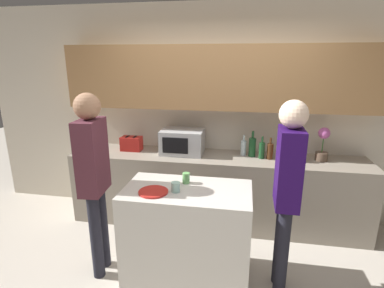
{
  "coord_description": "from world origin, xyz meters",
  "views": [
    {
      "loc": [
        0.31,
        -2.08,
        2.04
      ],
      "look_at": [
        -0.16,
        0.59,
        1.27
      ],
      "focal_mm": 28.0,
      "sensor_mm": 36.0,
      "label": 1
    }
  ],
  "objects_px": {
    "bottle_4": "(280,154)",
    "bottle_5": "(288,153)",
    "toaster": "(131,144)",
    "bottle_1": "(252,147)",
    "bottle_2": "(262,150)",
    "person_left": "(287,183)",
    "bottle_0": "(243,148)",
    "microwave": "(182,142)",
    "potted_plant": "(323,144)",
    "plate_on_island": "(153,192)",
    "bottle_3": "(270,151)",
    "bottle_6": "(298,154)",
    "person_center": "(93,171)",
    "cup_1": "(186,178)",
    "cup_0": "(176,187)"
  },
  "relations": [
    {
      "from": "bottle_4",
      "to": "bottle_5",
      "type": "bearing_deg",
      "value": 32.61
    },
    {
      "from": "toaster",
      "to": "person_left",
      "type": "relative_size",
      "value": 0.15
    },
    {
      "from": "bottle_3",
      "to": "bottle_5",
      "type": "height_order",
      "value": "bottle_3"
    },
    {
      "from": "bottle_2",
      "to": "bottle_3",
      "type": "height_order",
      "value": "bottle_2"
    },
    {
      "from": "bottle_2",
      "to": "cup_1",
      "type": "distance_m",
      "value": 1.19
    },
    {
      "from": "bottle_5",
      "to": "bottle_6",
      "type": "xyz_separation_m",
      "value": [
        0.11,
        -0.04,
        0.0
      ]
    },
    {
      "from": "microwave",
      "to": "potted_plant",
      "type": "bearing_deg",
      "value": 0.05
    },
    {
      "from": "toaster",
      "to": "bottle_0",
      "type": "relative_size",
      "value": 1.03
    },
    {
      "from": "bottle_4",
      "to": "bottle_5",
      "type": "distance_m",
      "value": 0.12
    },
    {
      "from": "plate_on_island",
      "to": "person_left",
      "type": "height_order",
      "value": "person_left"
    },
    {
      "from": "toaster",
      "to": "microwave",
      "type": "bearing_deg",
      "value": -0.13
    },
    {
      "from": "toaster",
      "to": "cup_0",
      "type": "xyz_separation_m",
      "value": [
        0.86,
        -1.18,
        -0.02
      ]
    },
    {
      "from": "bottle_0",
      "to": "bottle_5",
      "type": "xyz_separation_m",
      "value": [
        0.52,
        -0.1,
        -0.01
      ]
    },
    {
      "from": "bottle_3",
      "to": "cup_1",
      "type": "xyz_separation_m",
      "value": [
        -0.83,
        -0.93,
        -0.03
      ]
    },
    {
      "from": "bottle_3",
      "to": "cup_1",
      "type": "distance_m",
      "value": 1.24
    },
    {
      "from": "cup_1",
      "to": "bottle_6",
      "type": "bearing_deg",
      "value": 37.76
    },
    {
      "from": "person_left",
      "to": "bottle_6",
      "type": "bearing_deg",
      "value": -12.81
    },
    {
      "from": "bottle_0",
      "to": "bottle_4",
      "type": "distance_m",
      "value": 0.45
    },
    {
      "from": "bottle_3",
      "to": "bottle_6",
      "type": "bearing_deg",
      "value": -8.48
    },
    {
      "from": "potted_plant",
      "to": "person_center",
      "type": "xyz_separation_m",
      "value": [
        -2.24,
        -1.18,
        -0.03
      ]
    },
    {
      "from": "microwave",
      "to": "toaster",
      "type": "height_order",
      "value": "microwave"
    },
    {
      "from": "bottle_2",
      "to": "microwave",
      "type": "bearing_deg",
      "value": 177.71
    },
    {
      "from": "person_center",
      "to": "bottle_4",
      "type": "bearing_deg",
      "value": 116.35
    },
    {
      "from": "potted_plant",
      "to": "bottle_4",
      "type": "distance_m",
      "value": 0.51
    },
    {
      "from": "potted_plant",
      "to": "plate_on_island",
      "type": "distance_m",
      "value": 2.07
    },
    {
      "from": "bottle_5",
      "to": "plate_on_island",
      "type": "height_order",
      "value": "bottle_5"
    },
    {
      "from": "microwave",
      "to": "bottle_5",
      "type": "distance_m",
      "value": 1.27
    },
    {
      "from": "bottle_0",
      "to": "bottle_1",
      "type": "relative_size",
      "value": 0.8
    },
    {
      "from": "plate_on_island",
      "to": "cup_0",
      "type": "height_order",
      "value": "cup_0"
    },
    {
      "from": "bottle_5",
      "to": "microwave",
      "type": "bearing_deg",
      "value": 177.68
    },
    {
      "from": "bottle_1",
      "to": "bottle_6",
      "type": "distance_m",
      "value": 0.53
    },
    {
      "from": "bottle_0",
      "to": "bottle_4",
      "type": "bearing_deg",
      "value": -21.78
    },
    {
      "from": "microwave",
      "to": "bottle_5",
      "type": "xyz_separation_m",
      "value": [
        1.27,
        -0.05,
        -0.07
      ]
    },
    {
      "from": "bottle_6",
      "to": "person_center",
      "type": "distance_m",
      "value": 2.24
    },
    {
      "from": "bottle_1",
      "to": "bottle_2",
      "type": "bearing_deg",
      "value": -27.51
    },
    {
      "from": "microwave",
      "to": "cup_0",
      "type": "relative_size",
      "value": 5.91
    },
    {
      "from": "potted_plant",
      "to": "bottle_5",
      "type": "relative_size",
      "value": 1.79
    },
    {
      "from": "bottle_6",
      "to": "plate_on_island",
      "type": "distance_m",
      "value": 1.79
    },
    {
      "from": "bottle_4",
      "to": "bottle_6",
      "type": "height_order",
      "value": "same"
    },
    {
      "from": "toaster",
      "to": "cup_0",
      "type": "height_order",
      "value": "toaster"
    },
    {
      "from": "microwave",
      "to": "bottle_1",
      "type": "xyz_separation_m",
      "value": [
        0.86,
        0.02,
        -0.03
      ]
    },
    {
      "from": "bottle_3",
      "to": "person_center",
      "type": "height_order",
      "value": "person_center"
    },
    {
      "from": "bottle_2",
      "to": "cup_0",
      "type": "height_order",
      "value": "bottle_2"
    },
    {
      "from": "bottle_6",
      "to": "cup_0",
      "type": "bearing_deg",
      "value": -137.72
    },
    {
      "from": "bottle_1",
      "to": "person_left",
      "type": "relative_size",
      "value": 0.18
    },
    {
      "from": "toaster",
      "to": "bottle_1",
      "type": "distance_m",
      "value": 1.53
    },
    {
      "from": "plate_on_island",
      "to": "person_left",
      "type": "distance_m",
      "value": 1.14
    },
    {
      "from": "bottle_2",
      "to": "bottle_3",
      "type": "xyz_separation_m",
      "value": [
        0.09,
        -0.01,
        -0.0
      ]
    },
    {
      "from": "person_left",
      "to": "toaster",
      "type": "bearing_deg",
      "value": 59.03
    },
    {
      "from": "cup_1",
      "to": "cup_0",
      "type": "bearing_deg",
      "value": -104.85
    }
  ]
}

